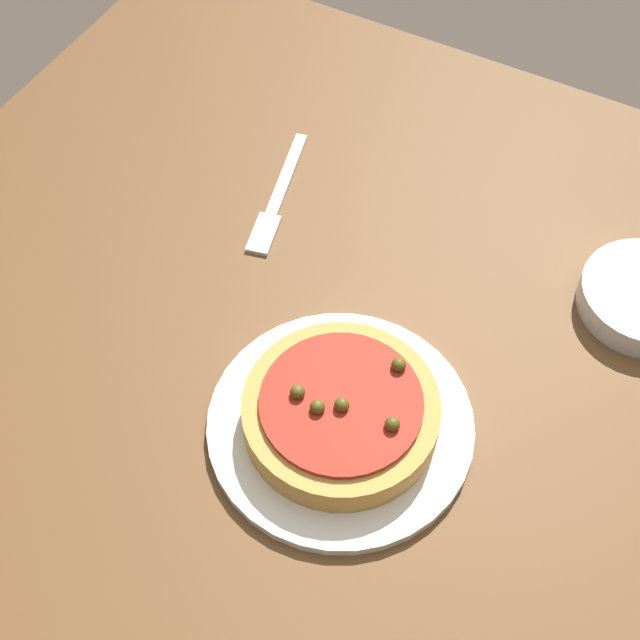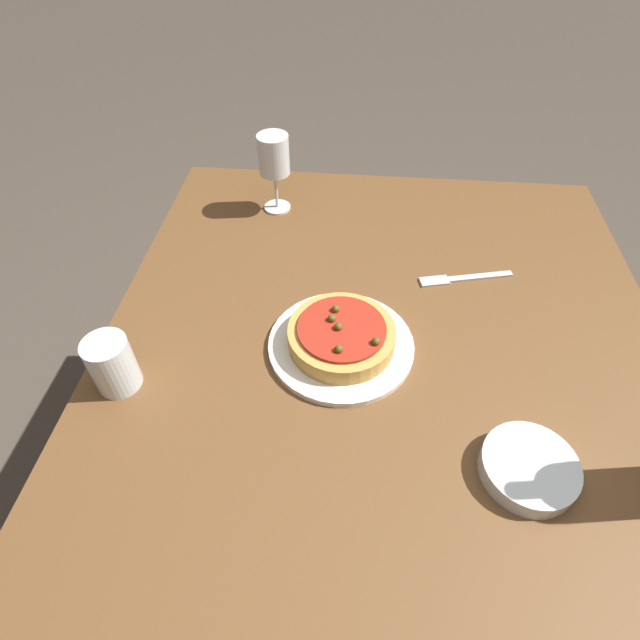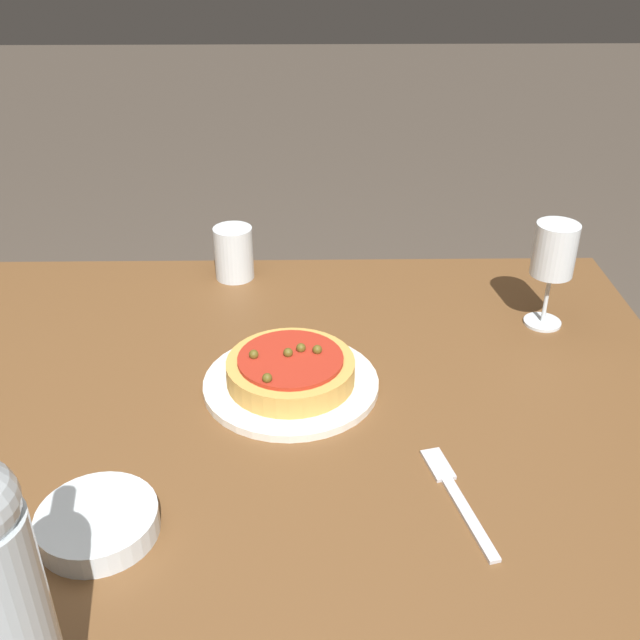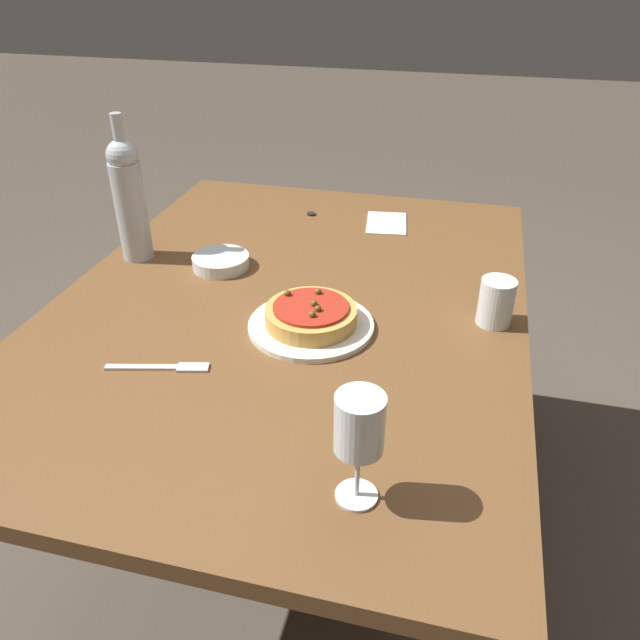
{
  "view_description": "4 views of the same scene",
  "coord_description": "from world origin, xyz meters",
  "views": [
    {
      "loc": [
        0.08,
        -0.44,
        1.5
      ],
      "look_at": [
        -0.16,
        -0.01,
        0.81
      ],
      "focal_mm": 50.0,
      "sensor_mm": 36.0,
      "label": 1
    },
    {
      "loc": [
        0.47,
        -0.06,
        1.41
      ],
      "look_at": [
        -0.13,
        -0.11,
        0.77
      ],
      "focal_mm": 28.0,
      "sensor_mm": 36.0,
      "label": 2
    },
    {
      "loc": [
        -0.13,
        0.82,
        1.37
      ],
      "look_at": [
        -0.14,
        -0.08,
        0.85
      ],
      "focal_mm": 42.0,
      "sensor_mm": 36.0,
      "label": 3
    },
    {
      "loc": [
        -1.14,
        -0.35,
        1.42
      ],
      "look_at": [
        -0.11,
        -0.1,
        0.77
      ],
      "focal_mm": 35.0,
      "sensor_mm": 36.0,
      "label": 4
    }
  ],
  "objects": [
    {
      "name": "side_bowl",
      "position": [
        0.11,
        0.21,
        0.75
      ],
      "size": [
        0.14,
        0.14,
        0.03
      ],
      "color": "silver",
      "rests_on": "dining_table"
    },
    {
      "name": "fork",
      "position": [
        -0.3,
        0.15,
        0.74
      ],
      "size": [
        0.06,
        0.19,
        0.0
      ],
      "rotation": [
        0.0,
        0.0,
        -1.33
      ],
      "color": "silver",
      "rests_on": "dining_table"
    },
    {
      "name": "wine_bottle",
      "position": [
        0.11,
        0.43,
        0.89
      ],
      "size": [
        0.07,
        0.07,
        0.35
      ],
      "color": "#B2BCC1",
      "rests_on": "dining_table"
    },
    {
      "name": "wine_glass",
      "position": [
        -0.52,
        -0.25,
        0.87
      ],
      "size": [
        0.07,
        0.07,
        0.18
      ],
      "color": "silver",
      "rests_on": "dining_table"
    },
    {
      "name": "paper_napkin",
      "position": [
        0.47,
        -0.14,
        0.74
      ],
      "size": [
        0.17,
        0.13,
        0.0
      ],
      "color": "silver",
      "rests_on": "dining_table"
    },
    {
      "name": "water_cup",
      "position": [
        0.01,
        -0.43,
        0.79
      ],
      "size": [
        0.07,
        0.07,
        0.1
      ],
      "color": "silver",
      "rests_on": "dining_table"
    },
    {
      "name": "ground_plane",
      "position": [
        0.0,
        0.0,
        0.0
      ],
      "size": [
        14.0,
        14.0,
        0.0
      ],
      "primitive_type": "plane",
      "color": "#4C4238"
    },
    {
      "name": "bottle_cap",
      "position": [
        0.48,
        0.08,
        0.74
      ],
      "size": [
        0.02,
        0.02,
        0.01
      ],
      "color": "black",
      "rests_on": "dining_table"
    },
    {
      "name": "pizza",
      "position": [
        -0.1,
        -0.07,
        0.77
      ],
      "size": [
        0.19,
        0.19,
        0.05
      ],
      "color": "gold",
      "rests_on": "dinner_plate"
    },
    {
      "name": "dinner_plate",
      "position": [
        -0.1,
        -0.07,
        0.74
      ],
      "size": [
        0.26,
        0.26,
        0.01
      ],
      "color": "white",
      "rests_on": "dining_table"
    },
    {
      "name": "dining_table",
      "position": [
        0.0,
        0.0,
        0.66
      ],
      "size": [
        1.38,
        1.01,
        0.74
      ],
      "color": "brown",
      "rests_on": "ground_plane"
    }
  ]
}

